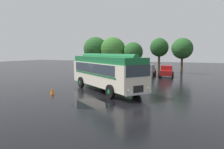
% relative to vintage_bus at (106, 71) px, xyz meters
% --- Properties ---
extents(ground_plane, '(120.00, 120.00, 0.00)m').
position_rel_vintage_bus_xyz_m(ground_plane, '(-0.38, 0.19, -1.89)').
color(ground_plane, black).
extents(vintage_bus, '(9.54, 8.00, 3.49)m').
position_rel_vintage_bus_xyz_m(vintage_bus, '(0.00, 0.00, 0.00)').
color(vintage_bus, silver).
rests_on(vintage_bus, ground).
extents(car_near_left, '(2.21, 4.32, 1.66)m').
position_rel_vintage_bus_xyz_m(car_near_left, '(-2.43, 14.72, -1.05)').
color(car_near_left, '#4C5156').
rests_on(car_near_left, ground).
extents(car_mid_left, '(2.29, 4.35, 1.66)m').
position_rel_vintage_bus_xyz_m(car_mid_left, '(0.66, 14.48, -1.05)').
color(car_mid_left, '#4C5156').
rests_on(car_mid_left, ground).
extents(car_mid_right, '(2.28, 4.35, 1.66)m').
position_rel_vintage_bus_xyz_m(car_mid_right, '(3.42, 13.97, -1.05)').
color(car_mid_right, maroon).
rests_on(car_mid_right, ground).
extents(box_van, '(2.34, 5.77, 2.50)m').
position_rel_vintage_bus_xyz_m(box_van, '(-4.90, 14.81, -0.53)').
color(box_van, silver).
rests_on(box_van, ground).
extents(tree_far_left, '(4.73, 4.73, 6.55)m').
position_rel_vintage_bus_xyz_m(tree_far_left, '(-11.39, 20.21, 2.32)').
color(tree_far_left, '#4C3823').
rests_on(tree_far_left, ground).
extents(tree_left_of_centre, '(4.79, 4.79, 6.41)m').
position_rel_vintage_bus_xyz_m(tree_left_of_centre, '(-7.67, 20.27, 2.03)').
color(tree_left_of_centre, '#4C3823').
rests_on(tree_left_of_centre, ground).
extents(tree_centre, '(3.62, 3.62, 5.42)m').
position_rel_vintage_bus_xyz_m(tree_centre, '(-3.79, 20.38, 1.66)').
color(tree_centre, '#4C3823').
rests_on(tree_centre, ground).
extents(tree_right_of_centre, '(3.19, 3.19, 6.05)m').
position_rel_vintage_bus_xyz_m(tree_right_of_centre, '(1.16, 19.91, 2.60)').
color(tree_right_of_centre, '#4C3823').
rests_on(tree_right_of_centre, ground).
extents(tree_far_right, '(3.52, 3.49, 5.94)m').
position_rel_vintage_bus_xyz_m(tree_far_right, '(4.86, 19.64, 2.30)').
color(tree_far_right, '#4C3823').
rests_on(tree_far_right, ground).
extents(traffic_cone, '(0.36, 0.36, 0.55)m').
position_rel_vintage_bus_xyz_m(traffic_cone, '(-3.64, -3.23, -1.62)').
color(traffic_cone, orange).
rests_on(traffic_cone, ground).
extents(puddle_patch, '(3.34, 3.34, 0.01)m').
position_rel_vintage_bus_xyz_m(puddle_patch, '(1.20, -4.84, -1.89)').
color(puddle_patch, black).
rests_on(puddle_patch, ground).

